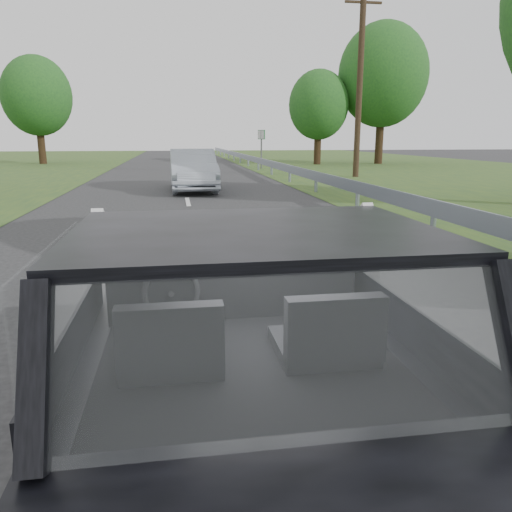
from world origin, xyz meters
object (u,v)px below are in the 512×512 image
object	(u,v)px
highway_sign	(261,149)
other_car	(193,170)
utility_pole	(360,83)
subject_car	(244,340)
cat	(258,252)

from	to	relation	value
highway_sign	other_car	bearing A→B (deg)	-126.71
other_car	utility_pole	bearing A→B (deg)	31.44
subject_car	highway_sign	xyz separation A→B (m)	(4.83, 27.39, 0.41)
subject_car	other_car	size ratio (longest dim) A/B	0.91
subject_car	cat	distance (m)	0.78
other_car	highway_sign	xyz separation A→B (m)	(4.54, 12.11, 0.41)
other_car	subject_car	bearing A→B (deg)	-92.09
subject_car	utility_pole	bearing A→B (deg)	68.10
cat	other_car	size ratio (longest dim) A/B	0.12
other_car	highway_sign	bearing A→B (deg)	68.46
other_car	utility_pole	xyz separation A→B (m)	(7.86, 5.00, 3.52)
cat	other_car	world-z (taller)	other_car
cat	utility_pole	distance (m)	21.39
highway_sign	utility_pole	bearing A→B (deg)	-81.16
other_car	utility_pole	distance (m)	9.95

